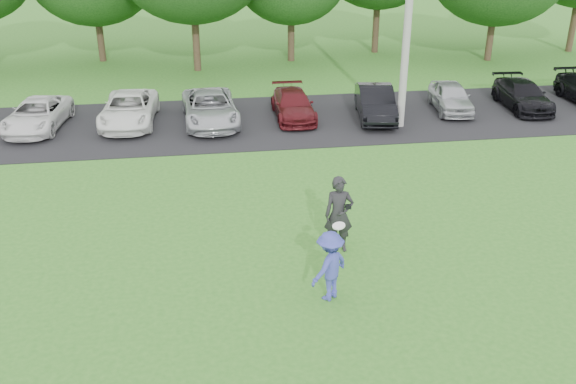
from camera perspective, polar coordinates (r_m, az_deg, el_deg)
name	(u,v)px	position (r m, az deg, el deg)	size (l,w,h in m)	color
ground	(312,318)	(13.65, 2.15, -11.11)	(100.00, 100.00, 0.00)	#2C6A1E
parking_lot	(253,121)	(25.25, -3.12, 6.29)	(32.00, 6.50, 0.03)	black
frisbee_player	(330,266)	(13.85, 3.73, -6.57)	(1.18, 1.12, 1.83)	#3940A1
camera_bystander	(339,214)	(15.64, 4.54, -2.00)	(0.75, 0.54, 1.94)	black
parked_cars	(254,106)	(25.23, -3.00, 7.66)	(30.20, 4.83, 1.26)	silver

